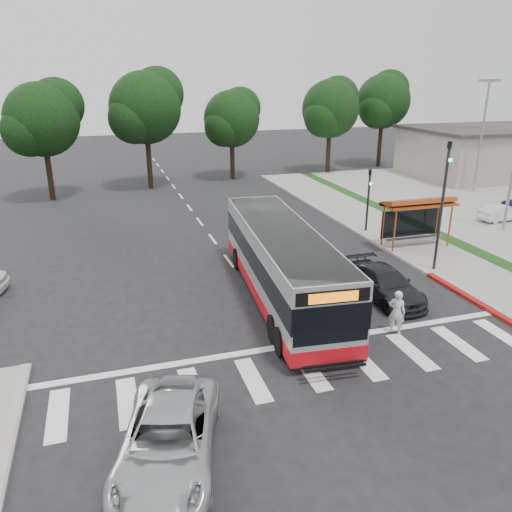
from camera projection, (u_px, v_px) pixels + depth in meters
name	position (u px, v px, depth m)	size (l,w,h in m)	color
ground	(264.00, 308.00, 21.37)	(140.00, 140.00, 0.00)	black
sidewalk_east	(389.00, 232.00, 31.59)	(4.00, 40.00, 0.12)	gray
curb_east	(361.00, 234.00, 31.03)	(0.30, 40.00, 0.15)	#9E9991
curb_east_red	(471.00, 299.00, 22.06)	(0.32, 6.00, 0.15)	maroon
commercial_building	(485.00, 153.00, 48.73)	(14.00, 10.00, 4.40)	#A69B8B
building_roof_cap	(489.00, 129.00, 47.93)	(14.60, 10.60, 0.30)	#383330
crosswalk_ladder	(309.00, 370.00, 16.87)	(18.00, 2.60, 0.01)	silver
bus_shelter	(417.00, 208.00, 28.16)	(4.20, 1.60, 2.86)	#A8461C
traffic_signal_ne_tall	(443.00, 196.00, 24.06)	(0.18, 0.37, 6.50)	black
traffic_signal_ne_short	(369.00, 194.00, 30.82)	(0.18, 0.37, 4.00)	black
lot_light_mid	(484.00, 121.00, 40.41)	(1.90, 0.35, 9.01)	gray
tree_ne_a	(331.00, 108.00, 48.86)	(6.16, 5.74, 9.30)	black
tree_ne_b	(384.00, 100.00, 52.43)	(6.16, 5.74, 10.02)	black
tree_north_a	(146.00, 106.00, 41.87)	(6.60, 6.15, 10.17)	black
tree_north_b	(232.00, 118.00, 46.32)	(5.72, 5.33, 8.43)	black
tree_north_c	(43.00, 118.00, 38.05)	(6.16, 5.74, 9.30)	black
transit_bus	(282.00, 264.00, 21.81)	(2.68, 12.38, 3.20)	#AFB1B4
pedestrian	(397.00, 312.00, 18.99)	(0.65, 0.42, 1.77)	silver
dark_sedan	(385.00, 284.00, 22.11)	(1.89, 4.66, 1.35)	black
silver_suv_south	(168.00, 440.00, 12.60)	(2.37, 5.14, 1.43)	#B1B3B6
parked_car_1	(502.00, 212.00, 33.67)	(1.19, 3.41, 1.12)	silver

